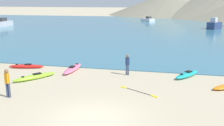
# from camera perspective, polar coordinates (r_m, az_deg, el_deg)

# --- Properties ---
(ground_plane) EXTENTS (400.00, 400.00, 0.00)m
(ground_plane) POSITION_cam_1_polar(r_m,az_deg,el_deg) (12.55, -4.32, -12.09)
(ground_plane) COLOR tan
(bay_water) EXTENTS (160.00, 70.00, 0.06)m
(bay_water) POSITION_cam_1_polar(r_m,az_deg,el_deg) (55.11, 9.40, 7.67)
(bay_water) COLOR teal
(bay_water) RESTS_ON ground_plane
(far_hill_left) EXTENTS (49.24, 49.24, 9.08)m
(far_hill_left) POSITION_cam_1_polar(r_m,az_deg,el_deg) (106.68, 12.93, 12.65)
(far_hill_left) COLOR gray
(far_hill_left) RESTS_ON ground_plane
(kayak_on_sand_0) EXTENTS (2.33, 2.97, 0.38)m
(kayak_on_sand_0) POSITION_cam_1_polar(r_m,az_deg,el_deg) (19.27, -16.39, -2.87)
(kayak_on_sand_0) COLOR #8CCC2D
(kayak_on_sand_0) RESTS_ON ground_plane
(kayak_on_sand_1) EXTENTS (0.71, 3.26, 0.40)m
(kayak_on_sand_1) POSITION_cam_1_polar(r_m,az_deg,el_deg) (20.86, -8.50, -1.21)
(kayak_on_sand_1) COLOR #E5668C
(kayak_on_sand_1) RESTS_ON ground_plane
(kayak_on_sand_2) EXTENTS (2.93, 1.16, 0.35)m
(kayak_on_sand_2) POSITION_cam_1_polar(r_m,az_deg,el_deg) (22.58, -18.11, -0.67)
(kayak_on_sand_2) COLOR red
(kayak_on_sand_2) RESTS_ON ground_plane
(kayak_on_sand_3) EXTENTS (2.08, 2.69, 0.40)m
(kayak_on_sand_3) POSITION_cam_1_polar(r_m,az_deg,el_deg) (19.78, 16.09, -2.41)
(kayak_on_sand_3) COLOR teal
(kayak_on_sand_3) RESTS_ON ground_plane
(person_near_foreground) EXTENTS (0.34, 0.24, 1.67)m
(person_near_foreground) POSITION_cam_1_polar(r_m,az_deg,el_deg) (15.96, -21.81, -3.72)
(person_near_foreground) COLOR #384260
(person_near_foreground) RESTS_ON ground_plane
(person_near_waterline) EXTENTS (0.31, 0.26, 1.55)m
(person_near_waterline) POSITION_cam_1_polar(r_m,az_deg,el_deg) (19.32, 3.39, -0.08)
(person_near_waterline) COLOR #384260
(person_near_waterline) RESTS_ON ground_plane
(moored_boat_1) EXTENTS (2.15, 5.95, 1.80)m
(moored_boat_1) POSITION_cam_1_polar(r_m,az_deg,el_deg) (60.46, -23.04, 7.92)
(moored_boat_1) COLOR #B2B2B7
(moored_boat_1) RESTS_ON bay_water
(moored_boat_2) EXTENTS (3.06, 3.43, 2.21)m
(moored_boat_2) POSITION_cam_1_polar(r_m,az_deg,el_deg) (54.64, 21.38, 7.74)
(moored_boat_2) COLOR navy
(moored_boat_2) RESTS_ON bay_water
(moored_boat_4) EXTENTS (3.95, 4.48, 1.26)m
(moored_boat_4) POSITION_cam_1_polar(r_m,az_deg,el_deg) (70.90, 7.81, 9.36)
(moored_boat_4) COLOR white
(moored_boat_4) RESTS_ON bay_water
(loose_paddle) EXTENTS (2.48, 1.58, 0.03)m
(loose_paddle) POSITION_cam_1_polar(r_m,az_deg,el_deg) (16.07, 5.80, -6.20)
(loose_paddle) COLOR black
(loose_paddle) RESTS_ON ground_plane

